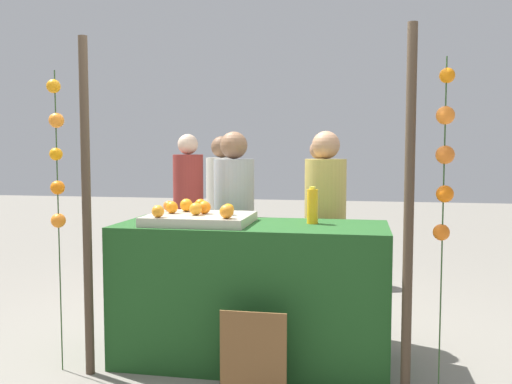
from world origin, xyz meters
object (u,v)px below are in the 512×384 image
object	(u,v)px
stall_counter	(252,293)
chalkboard_sign	(253,355)
vendor_right	(325,241)
vendor_left	(234,239)
orange_1	(204,207)
juice_bottle	(312,206)
orange_0	(158,211)

from	to	relation	value
stall_counter	chalkboard_sign	xyz separation A→B (m)	(0.11, -0.54, -0.22)
chalkboard_sign	vendor_right	bearing A→B (deg)	73.95
vendor_left	vendor_right	size ratio (longest dim) A/B	1.00
vendor_left	orange_1	bearing A→B (deg)	-96.50
orange_1	vendor_left	size ratio (longest dim) A/B	0.06
stall_counter	juice_bottle	distance (m)	0.71
vendor_right	orange_0	bearing A→B (deg)	-138.79
juice_bottle	vendor_right	distance (m)	0.62
stall_counter	orange_0	world-z (taller)	orange_0
orange_1	juice_bottle	xyz separation A→B (m)	(0.72, 0.09, 0.01)
juice_bottle	vendor_right	xyz separation A→B (m)	(0.05, 0.53, -0.32)
orange_0	stall_counter	bearing A→B (deg)	24.83
chalkboard_sign	vendor_left	distance (m)	1.28
juice_bottle	vendor_left	bearing A→B (deg)	142.26
stall_counter	orange_0	distance (m)	0.83
orange_1	vendor_right	xyz separation A→B (m)	(0.77, 0.63, -0.31)
vendor_right	juice_bottle	bearing A→B (deg)	-95.69
juice_bottle	orange_0	bearing A→B (deg)	-160.11
vendor_right	vendor_left	bearing A→B (deg)	-177.35
stall_counter	vendor_right	distance (m)	0.81
orange_0	orange_1	world-z (taller)	orange_1
orange_0	juice_bottle	size ratio (longest dim) A/B	0.32
juice_bottle	vendor_right	world-z (taller)	vendor_right
stall_counter	juice_bottle	xyz separation A→B (m)	(0.39, 0.09, 0.58)
orange_1	chalkboard_sign	bearing A→B (deg)	-50.60
orange_1	vendor_right	distance (m)	1.04
stall_counter	vendor_left	bearing A→B (deg)	113.49
orange_0	chalkboard_sign	xyz separation A→B (m)	(0.67, -0.28, -0.78)
stall_counter	orange_1	world-z (taller)	orange_1
juice_bottle	chalkboard_sign	distance (m)	1.05
stall_counter	vendor_right	bearing A→B (deg)	54.28
juice_bottle	chalkboard_sign	bearing A→B (deg)	-114.19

